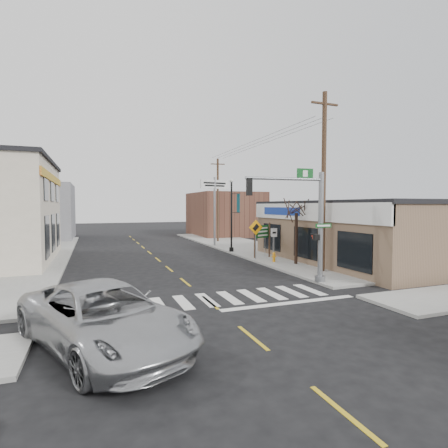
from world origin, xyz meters
name	(u,v)px	position (x,y,z in m)	size (l,w,h in m)	color
ground	(210,302)	(0.00, 0.00, 0.00)	(140.00, 140.00, 0.00)	black
sidewalk_right	(263,251)	(9.00, 13.00, 0.07)	(6.00, 38.00, 0.13)	gray
sidewalk_left	(19,264)	(-9.00, 13.00, 0.07)	(6.00, 38.00, 0.13)	gray
center_line	(169,269)	(0.00, 8.00, 0.01)	(0.12, 56.00, 0.01)	gold
crosswalk	(207,300)	(0.00, 0.40, 0.01)	(11.00, 2.20, 0.01)	silver
thrift_store	(378,233)	(14.50, 6.00, 2.00)	(12.00, 14.00, 4.00)	#7D624B
bldg_distant_right	(225,214)	(12.00, 30.00, 2.80)	(8.00, 10.00, 5.60)	brown
bldg_distant_left	(31,212)	(-11.00, 32.00, 3.20)	(9.00, 10.00, 6.40)	gray
suv	(104,317)	(-4.12, -3.28, 0.88)	(2.90, 6.30, 1.75)	#A9ABAE
traffic_signal_pole	(310,215)	(5.54, 1.27, 3.45)	(4.39, 0.37, 5.56)	gray
guide_sign	(262,235)	(7.11, 9.40, 1.79)	(1.45, 0.13, 2.54)	#4D3524
fire_hydrant	(274,257)	(6.96, 7.38, 0.49)	(0.21, 0.21, 0.66)	orange
ped_crossing_sign	(256,232)	(6.30, 8.82, 2.03)	(1.08, 0.08, 2.79)	gray
lamp_post	(232,210)	(6.36, 13.39, 3.58)	(0.77, 0.61, 5.95)	black
dance_center_sign	(215,194)	(6.50, 18.20, 5.03)	(3.05, 0.19, 6.48)	gray
bare_tree	(297,204)	(7.93, 6.21, 4.02)	(2.47, 2.47, 4.95)	black
shrub_front	(355,263)	(9.50, 2.55, 0.64)	(1.36, 1.36, 1.02)	#183B18
shrub_back	(314,252)	(10.53, 7.93, 0.55)	(1.12, 1.12, 0.84)	black
utility_pole_near	(324,180)	(8.04, 3.58, 5.35)	(1.77, 0.27, 10.19)	#4E3725
utility_pole_far	(218,199)	(8.06, 21.66, 4.59)	(1.51, 0.23, 8.71)	#432A22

